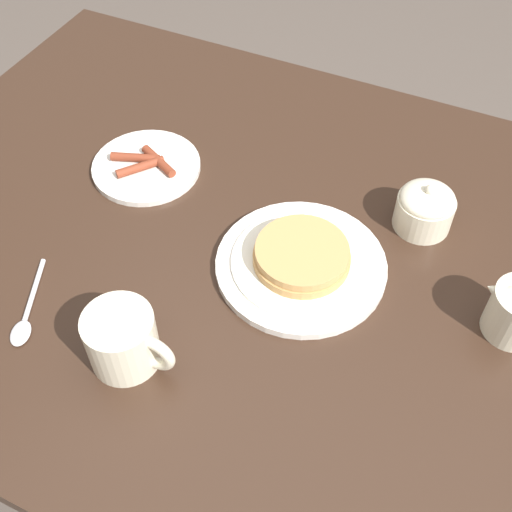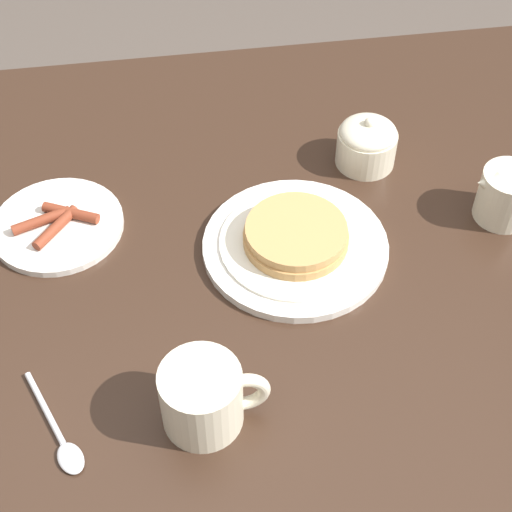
{
  "view_description": "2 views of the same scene",
  "coord_description": "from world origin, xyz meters",
  "px_view_note": "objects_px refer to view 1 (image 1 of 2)",
  "views": [
    {
      "loc": [
        0.18,
        -0.56,
        1.44
      ],
      "look_at": [
        -0.06,
        -0.04,
        0.76
      ],
      "focal_mm": 45.0,
      "sensor_mm": 36.0,
      "label": 1
    },
    {
      "loc": [
        -0.15,
        -0.68,
        1.49
      ],
      "look_at": [
        -0.06,
        -0.04,
        0.76
      ],
      "focal_mm": 55.0,
      "sensor_mm": 36.0,
      "label": 2
    }
  ],
  "objects_px": {
    "pancake_plate": "(304,262)",
    "sugar_bowl": "(425,208)",
    "coffee_mug": "(124,340)",
    "side_plate_bacon": "(146,166)",
    "spoon": "(26,317)"
  },
  "relations": [
    {
      "from": "spoon",
      "to": "pancake_plate",
      "type": "bearing_deg",
      "value": 37.72
    },
    {
      "from": "pancake_plate",
      "to": "sugar_bowl",
      "type": "xyz_separation_m",
      "value": [
        0.13,
        0.15,
        0.02
      ]
    },
    {
      "from": "pancake_plate",
      "to": "sugar_bowl",
      "type": "bearing_deg",
      "value": 50.71
    },
    {
      "from": "sugar_bowl",
      "to": "side_plate_bacon",
      "type": "bearing_deg",
      "value": -171.12
    },
    {
      "from": "side_plate_bacon",
      "to": "sugar_bowl",
      "type": "distance_m",
      "value": 0.44
    },
    {
      "from": "sugar_bowl",
      "to": "coffee_mug",
      "type": "bearing_deg",
      "value": -125.43
    },
    {
      "from": "pancake_plate",
      "to": "sugar_bowl",
      "type": "height_order",
      "value": "sugar_bowl"
    },
    {
      "from": "side_plate_bacon",
      "to": "spoon",
      "type": "relative_size",
      "value": 1.27
    },
    {
      "from": "pancake_plate",
      "to": "side_plate_bacon",
      "type": "bearing_deg",
      "value": 164.57
    },
    {
      "from": "pancake_plate",
      "to": "side_plate_bacon",
      "type": "height_order",
      "value": "pancake_plate"
    },
    {
      "from": "side_plate_bacon",
      "to": "coffee_mug",
      "type": "distance_m",
      "value": 0.36
    },
    {
      "from": "side_plate_bacon",
      "to": "coffee_mug",
      "type": "height_order",
      "value": "coffee_mug"
    },
    {
      "from": "coffee_mug",
      "to": "sugar_bowl",
      "type": "bearing_deg",
      "value": 54.57
    },
    {
      "from": "side_plate_bacon",
      "to": "sugar_bowl",
      "type": "xyz_separation_m",
      "value": [
        0.44,
        0.07,
        0.03
      ]
    },
    {
      "from": "pancake_plate",
      "to": "coffee_mug",
      "type": "bearing_deg",
      "value": -122.59
    }
  ]
}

